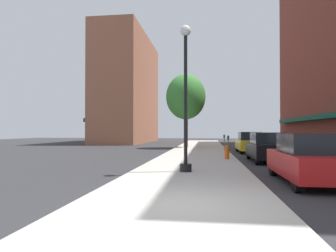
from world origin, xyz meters
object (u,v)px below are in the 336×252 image
Objects in this scene: car_yellow at (249,143)px; car_red at (308,159)px; car_black at (267,148)px; fire_hydrant at (227,152)px; tree_near at (186,97)px; parking_meter_far at (224,141)px; lamppost at (186,95)px; parking_meter_near at (228,143)px.

car_red is at bearing -90.21° from car_yellow.
car_black is 6.99m from car_yellow.
fire_hydrant is 0.11× the size of tree_near.
fire_hydrant is 7.42m from car_red.
car_red is (5.44, -19.39, -4.33)m from tree_near.
lamppost is at bearing -100.05° from parking_meter_far.
parking_meter_far is at bearing 88.04° from fire_hydrant.
tree_near reaches higher than parking_meter_far.
fire_hydrant is at bearing 176.20° from car_black.
tree_near is (-1.26, 17.88, 1.93)m from lamppost.
lamppost reaches higher than car_yellow.
car_yellow is (1.95, -0.19, -0.14)m from parking_meter_far.
fire_hydrant is 0.60× the size of parking_meter_near.
car_yellow is at bearing -45.29° from tree_near.
tree_near is (-3.49, 5.30, 4.19)m from parking_meter_far.
car_red is (2.19, -7.08, 0.29)m from fire_hydrant.
parking_meter_far is (2.23, 12.58, -2.25)m from lamppost.
car_black is at bearing -52.64° from parking_meter_near.
car_red reaches higher than parking_meter_near.
lamppost is 1.37× the size of car_black.
car_red is at bearing -89.37° from car_black.
car_red is at bearing -78.36° from parking_meter_near.
lamppost reaches higher than parking_meter_near.
car_black is (4.18, 5.40, -2.39)m from lamppost.
car_red is 13.90m from car_yellow.
car_black is (5.44, -12.48, -4.33)m from tree_near.
lamppost is 13.29m from car_yellow.
parking_meter_near is 11.33m from tree_near.
car_yellow reaches higher than fire_hydrant.
fire_hydrant is 7.03m from parking_meter_far.
lamppost is 4.50× the size of parking_meter_near.
lamppost reaches higher than fire_hydrant.
fire_hydrant is 7.17m from car_yellow.
lamppost is 4.50× the size of parking_meter_far.
car_black is 1.00× the size of car_yellow.
parking_meter_near is 1.00× the size of parking_meter_far.
parking_meter_far is (0.00, 4.63, 0.00)m from parking_meter_near.
car_yellow is at bearing 66.27° from parking_meter_near.
parking_meter_far is 0.30× the size of car_black.
lamppost reaches higher than parking_meter_far.
car_black is (2.19, -0.17, 0.29)m from fire_hydrant.
parking_meter_far is at bearing 105.82° from car_black.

